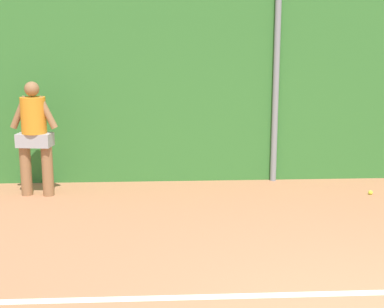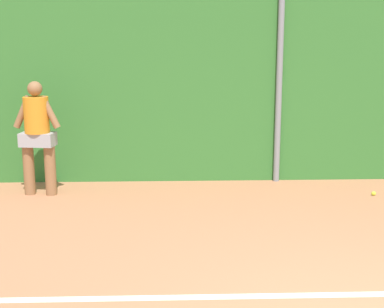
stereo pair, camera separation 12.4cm
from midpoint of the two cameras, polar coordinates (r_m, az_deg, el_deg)
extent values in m
plane|color=#B2704C|center=(6.09, 15.79, -11.68)|extent=(29.39, 29.39, 0.00)
cube|color=#33702D|center=(9.39, 9.16, 7.53)|extent=(19.10, 0.25, 3.38)
cylinder|color=gray|center=(9.22, 9.38, 7.72)|extent=(0.10, 0.10, 3.47)
cube|color=white|center=(5.65, 17.37, -13.65)|extent=(13.96, 0.10, 0.01)
cylinder|color=#8C603D|center=(8.86, -16.08, -1.60)|extent=(0.17, 0.17, 0.77)
cylinder|color=#8C603D|center=(8.74, -14.00, -1.67)|extent=(0.17, 0.17, 0.77)
cube|color=#99999E|center=(8.70, -15.22, 1.47)|extent=(0.55, 0.37, 0.20)
cylinder|color=orange|center=(8.65, -15.36, 3.92)|extent=(0.37, 0.37, 0.55)
sphere|color=#8C603D|center=(8.60, -15.50, 6.52)|extent=(0.22, 0.22, 0.22)
cylinder|color=#8C603D|center=(8.72, -16.68, 4.18)|extent=(0.31, 0.13, 0.51)
cylinder|color=#8C603D|center=(8.57, -14.04, 4.19)|extent=(0.31, 0.13, 0.51)
sphere|color=#CCDB33|center=(8.99, 18.60, -3.88)|extent=(0.07, 0.07, 0.07)
camera|label=1|loc=(0.06, -89.47, 0.11)|focal=51.72mm
camera|label=2|loc=(0.06, 90.53, -0.11)|focal=51.72mm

